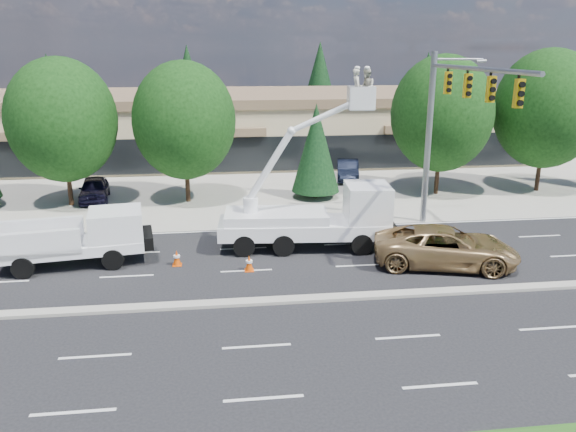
{
  "coord_description": "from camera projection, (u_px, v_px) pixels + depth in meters",
  "views": [
    {
      "loc": [
        -0.94,
        -19.16,
        9.15
      ],
      "look_at": [
        1.79,
        3.16,
        2.4
      ],
      "focal_mm": 35.0,
      "sensor_mm": 36.0,
      "label": 1
    }
  ],
  "objects": [
    {
      "name": "ground",
      "position": [
        251.0,
        303.0,
        20.96
      ],
      "size": [
        140.0,
        140.0,
        0.0
      ],
      "primitive_type": "plane",
      "color": "black",
      "rests_on": "ground"
    },
    {
      "name": "concrete_apron",
      "position": [
        234.0,
        182.0,
        39.97
      ],
      "size": [
        140.0,
        22.0,
        0.01
      ],
      "primitive_type": "cube",
      "color": "#9A978C",
      "rests_on": "ground"
    },
    {
      "name": "road_median",
      "position": [
        251.0,
        302.0,
        20.94
      ],
      "size": [
        120.0,
        0.55,
        0.12
      ],
      "primitive_type": "cube",
      "color": "#9A978C",
      "rests_on": "ground"
    },
    {
      "name": "strip_mall",
      "position": [
        230.0,
        124.0,
        48.64
      ],
      "size": [
        50.4,
        15.4,
        5.5
      ],
      "color": "tan",
      "rests_on": "ground"
    },
    {
      "name": "tree_front_c",
      "position": [
        62.0,
        120.0,
        32.58
      ],
      "size": [
        6.3,
        6.3,
        8.75
      ],
      "color": "#332114",
      "rests_on": "ground"
    },
    {
      "name": "tree_front_d",
      "position": [
        184.0,
        121.0,
        33.43
      ],
      "size": [
        6.14,
        6.14,
        8.52
      ],
      "color": "#332114",
      "rests_on": "ground"
    },
    {
      "name": "tree_front_e",
      "position": [
        316.0,
        148.0,
        34.88
      ],
      "size": [
        3.02,
        3.02,
        5.95
      ],
      "color": "#332114",
      "rests_on": "ground"
    },
    {
      "name": "tree_front_f",
      "position": [
        442.0,
        114.0,
        35.24
      ],
      "size": [
        6.38,
        6.38,
        8.85
      ],
      "color": "#332114",
      "rests_on": "ground"
    },
    {
      "name": "tree_front_g",
      "position": [
        547.0,
        109.0,
        36.0
      ],
      "size": [
        6.64,
        6.64,
        9.21
      ],
      "color": "#332114",
      "rests_on": "ground"
    },
    {
      "name": "tree_back_a",
      "position": [
        50.0,
        94.0,
        57.45
      ],
      "size": [
        4.39,
        4.39,
        8.65
      ],
      "color": "#332114",
      "rests_on": "ground"
    },
    {
      "name": "tree_back_b",
      "position": [
        188.0,
        88.0,
        58.95
      ],
      "size": [
        4.82,
        4.82,
        9.51
      ],
      "color": "#332114",
      "rests_on": "ground"
    },
    {
      "name": "tree_back_c",
      "position": [
        320.0,
        85.0,
        60.53
      ],
      "size": [
        5.0,
        5.0,
        9.85
      ],
      "color": "#332114",
      "rests_on": "ground"
    },
    {
      "name": "tree_back_d",
      "position": [
        426.0,
        90.0,
        62.1
      ],
      "size": [
        4.45,
        4.45,
        8.77
      ],
      "color": "#332114",
      "rests_on": "ground"
    },
    {
      "name": "signal_mast",
      "position": [
        447.0,
        115.0,
        27.08
      ],
      "size": [
        2.76,
        10.16,
        9.0
      ],
      "color": "gray",
      "rests_on": "ground"
    },
    {
      "name": "utility_pickup",
      "position": [
        82.0,
        243.0,
        24.51
      ],
      "size": [
        6.38,
        3.13,
        2.35
      ],
      "rotation": [
        0.0,
        0.0,
        0.15
      ],
      "color": "white",
      "rests_on": "ground"
    },
    {
      "name": "bucket_truck",
      "position": [
        320.0,
        211.0,
        26.36
      ],
      "size": [
        8.15,
        3.12,
        8.4
      ],
      "rotation": [
        0.0,
        0.0,
        -0.08
      ],
      "color": "white",
      "rests_on": "ground"
    },
    {
      "name": "traffic_cone_b",
      "position": [
        177.0,
        258.0,
        24.52
      ],
      "size": [
        0.4,
        0.4,
        0.7
      ],
      "color": "#DC4906",
      "rests_on": "ground"
    },
    {
      "name": "traffic_cone_c",
      "position": [
        249.0,
        263.0,
        23.93
      ],
      "size": [
        0.4,
        0.4,
        0.7
      ],
      "color": "#DC4906",
      "rests_on": "ground"
    },
    {
      "name": "traffic_cone_d",
      "position": [
        393.0,
        255.0,
        24.88
      ],
      "size": [
        0.4,
        0.4,
        0.7
      ],
      "color": "#DC4906",
      "rests_on": "ground"
    },
    {
      "name": "traffic_cone_e",
      "position": [
        482.0,
        249.0,
        25.66
      ],
      "size": [
        0.4,
        0.4,
        0.7
      ],
      "color": "#DC4906",
      "rests_on": "ground"
    },
    {
      "name": "minivan",
      "position": [
        446.0,
        247.0,
        24.38
      ],
      "size": [
        6.7,
        4.34,
        1.72
      ],
      "primitive_type": "imported",
      "rotation": [
        0.0,
        0.0,
        1.31
      ],
      "color": "#A3804E",
      "rests_on": "ground"
    },
    {
      "name": "parked_car_west",
      "position": [
        94.0,
        189.0,
        34.93
      ],
      "size": [
        2.21,
        4.4,
        1.44
      ],
      "primitive_type": "imported",
      "rotation": [
        0.0,
        0.0,
        0.12
      ],
      "color": "black",
      "rests_on": "ground"
    },
    {
      "name": "parked_car_east",
      "position": [
        348.0,
        170.0,
        40.47
      ],
      "size": [
        2.32,
        4.52,
        1.42
      ],
      "primitive_type": "imported",
      "rotation": [
        0.0,
        0.0,
        -0.2
      ],
      "color": "black",
      "rests_on": "ground"
    }
  ]
}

